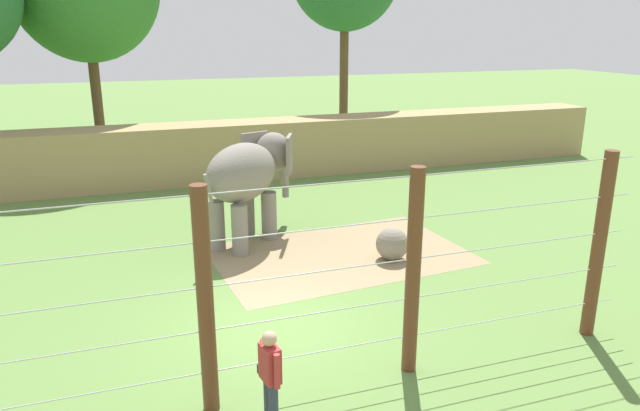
# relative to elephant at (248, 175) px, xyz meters

# --- Properties ---
(ground_plane) EXTENTS (120.00, 120.00, 0.00)m
(ground_plane) POSITION_rel_elephant_xyz_m (-0.60, -5.07, -1.92)
(ground_plane) COLOR #5B7F3D
(dirt_patch) EXTENTS (6.90, 4.82, 0.01)m
(dirt_patch) POSITION_rel_elephant_xyz_m (2.04, -1.84, -1.92)
(dirt_patch) COLOR #937F5B
(dirt_patch) RESTS_ON ground
(embankment_wall) EXTENTS (36.00, 1.80, 2.24)m
(embankment_wall) POSITION_rel_elephant_xyz_m (-0.60, 7.33, -0.80)
(embankment_wall) COLOR tan
(embankment_wall) RESTS_ON ground
(elephant) EXTENTS (3.32, 3.20, 2.90)m
(elephant) POSITION_rel_elephant_xyz_m (0.00, 0.00, 0.00)
(elephant) COLOR gray
(elephant) RESTS_ON ground
(enrichment_ball) EXTENTS (0.85, 0.85, 0.85)m
(enrichment_ball) POSITION_rel_elephant_xyz_m (3.18, -2.57, -1.49)
(enrichment_ball) COLOR gray
(enrichment_ball) RESTS_ON ground
(cable_fence) EXTENTS (12.46, 0.26, 3.69)m
(cable_fence) POSITION_rel_elephant_xyz_m (-0.57, -7.37, -0.07)
(cable_fence) COLOR brown
(cable_fence) RESTS_ON ground
(zookeeper) EXTENTS (0.28, 0.58, 1.67)m
(zookeeper) POSITION_rel_elephant_xyz_m (-1.52, -8.22, -1.00)
(zookeeper) COLOR #33384C
(zookeeper) RESTS_ON ground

